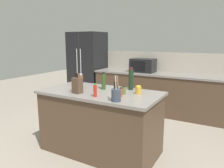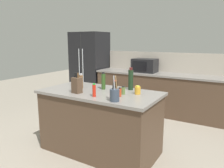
{
  "view_description": "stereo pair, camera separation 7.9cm",
  "coord_description": "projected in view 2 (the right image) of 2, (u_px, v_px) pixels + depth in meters",
  "views": [
    {
      "loc": [
        1.69,
        -2.62,
        1.67
      ],
      "look_at": [
        0.0,
        0.35,
        0.99
      ],
      "focal_mm": 35.0,
      "sensor_mm": 36.0,
      "label": 1
    },
    {
      "loc": [
        1.76,
        -2.58,
        1.67
      ],
      "look_at": [
        0.0,
        0.35,
        0.99
      ],
      "focal_mm": 35.0,
      "sensor_mm": 36.0,
      "label": 2
    }
  ],
  "objects": [
    {
      "name": "back_counter_run",
      "position": [
        165.0,
        94.0,
        4.99
      ],
      "size": [
        3.34,
        0.66,
        0.94
      ],
      "color": "#4C3828",
      "rests_on": "ground_plane"
    },
    {
      "name": "knife_block",
      "position": [
        77.0,
        85.0,
        3.08
      ],
      "size": [
        0.14,
        0.12,
        0.29
      ],
      "rotation": [
        0.0,
        0.0,
        -0.15
      ],
      "color": "#4C3828",
      "rests_on": "kitchen_island"
    },
    {
      "name": "wall_backsplash",
      "position": [
        170.0,
        62.0,
        5.12
      ],
      "size": [
        3.3,
        0.03,
        0.46
      ],
      "primitive_type": "cube",
      "color": "#B2A899",
      "rests_on": "back_counter_run"
    },
    {
      "name": "kitchen_island",
      "position": [
        100.0,
        121.0,
        3.29
      ],
      "size": [
        1.76,
        0.92,
        0.94
      ],
      "color": "#4C3828",
      "rests_on": "ground_plane"
    },
    {
      "name": "utensil_crock",
      "position": [
        115.0,
        95.0,
        2.67
      ],
      "size": [
        0.12,
        0.12,
        0.32
      ],
      "color": "#333D4C",
      "rests_on": "kitchen_island"
    },
    {
      "name": "hot_sauce_bottle",
      "position": [
        94.0,
        90.0,
        2.88
      ],
      "size": [
        0.05,
        0.05,
        0.18
      ],
      "color": "red",
      "rests_on": "kitchen_island"
    },
    {
      "name": "spice_jar_paprika",
      "position": [
        120.0,
        92.0,
        2.89
      ],
      "size": [
        0.05,
        0.05,
        0.12
      ],
      "color": "#B73D1E",
      "rests_on": "kitchen_island"
    },
    {
      "name": "wine_bottle",
      "position": [
        131.0,
        79.0,
        3.27
      ],
      "size": [
        0.07,
        0.07,
        0.34
      ],
      "color": "black",
      "rests_on": "kitchen_island"
    },
    {
      "name": "pepper_grinder",
      "position": [
        81.0,
        81.0,
        3.39
      ],
      "size": [
        0.06,
        0.06,
        0.23
      ],
      "color": "brown",
      "rests_on": "kitchen_island"
    },
    {
      "name": "microwave",
      "position": [
        145.0,
        65.0,
        5.12
      ],
      "size": [
        0.55,
        0.39,
        0.32
      ],
      "color": "black",
      "rests_on": "back_counter_run"
    },
    {
      "name": "soy_sauce_bottle",
      "position": [
        115.0,
        86.0,
        3.22
      ],
      "size": [
        0.06,
        0.06,
        0.16
      ],
      "color": "black",
      "rests_on": "kitchen_island"
    },
    {
      "name": "spice_jar_oregano",
      "position": [
        123.0,
        90.0,
        3.01
      ],
      "size": [
        0.06,
        0.06,
        0.12
      ],
      "color": "#567038",
      "rests_on": "kitchen_island"
    },
    {
      "name": "honey_jar",
      "position": [
        138.0,
        90.0,
        3.02
      ],
      "size": [
        0.08,
        0.08,
        0.12
      ],
      "color": "gold",
      "rests_on": "kitchen_island"
    },
    {
      "name": "ground_plane",
      "position": [
        100.0,
        150.0,
        3.38
      ],
      "size": [
        14.0,
        14.0,
        0.0
      ],
      "primitive_type": "plane",
      "color": "gray"
    },
    {
      "name": "refrigerator",
      "position": [
        90.0,
        67.0,
        6.03
      ],
      "size": [
        0.89,
        0.75,
        1.89
      ],
      "color": "black",
      "rests_on": "ground_plane"
    },
    {
      "name": "olive_oil_bottle",
      "position": [
        103.0,
        81.0,
        3.31
      ],
      "size": [
        0.06,
        0.06,
        0.27
      ],
      "color": "#2D4C1E",
      "rests_on": "kitchen_island"
    }
  ]
}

